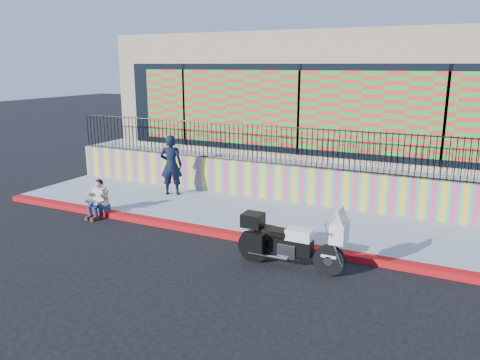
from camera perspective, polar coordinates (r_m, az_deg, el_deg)
The scene contains 10 objects.
ground at distance 11.69m, azimuth 0.07°, elevation -7.28°, with size 90.00×90.00×0.00m, color black.
red_curb at distance 11.66m, azimuth 0.07°, elevation -6.94°, with size 16.00×0.30×0.15m, color #A10B12.
sidewalk at distance 13.08m, azimuth 3.25°, elevation -4.61°, with size 16.00×3.00×0.15m, color #8C95A9.
mural_wall at distance 14.33m, azimuth 5.77°, elevation -0.40°, with size 16.00×0.20×1.10m, color #E53C6D.
metal_fence at distance 14.09m, azimuth 5.89°, elevation 4.14°, with size 15.80×0.04×1.20m, color black, non-canonical shape.
elevated_platform at distance 19.11m, azimuth 11.13°, elevation 2.79°, with size 16.00×10.00×1.25m, color #8C95A9.
storefront_building at distance 18.58m, azimuth 11.33°, elevation 10.64°, with size 14.00×8.06×4.00m.
police_motorcycle at distance 10.03m, azimuth 5.98°, elevation -7.31°, with size 2.33×0.77×1.45m.
police_officer at distance 15.03m, azimuth -8.38°, elevation 1.82°, with size 0.70×0.46×1.93m, color black.
seated_man at distance 13.80m, azimuth -17.02°, elevation -2.60°, with size 0.54×0.71×1.06m.
Camera 1 is at (4.77, -9.80, 4.23)m, focal length 35.00 mm.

